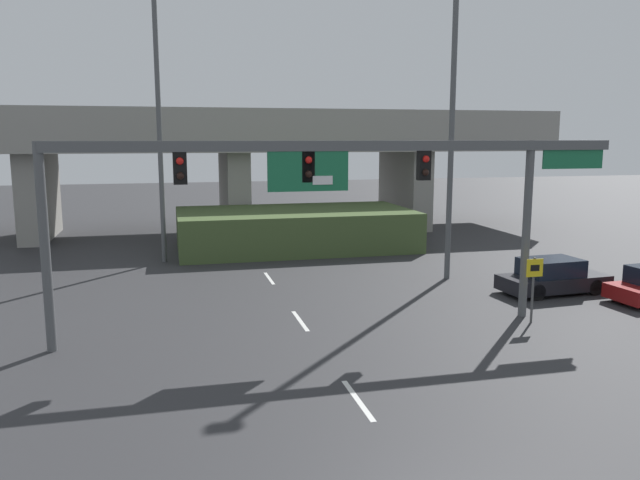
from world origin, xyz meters
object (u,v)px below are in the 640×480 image
(signal_gantry, at_px, (340,175))
(parked_sedan_near_right, at_px, (552,277))
(highway_light_pole_near, at_px, (453,93))
(speed_limit_sign, at_px, (534,280))
(highway_light_pole_far, at_px, (159,116))

(signal_gantry, distance_m, parked_sedan_near_right, 10.85)
(highway_light_pole_near, bearing_deg, parked_sedan_near_right, -48.90)
(speed_limit_sign, bearing_deg, parked_sedan_near_right, 48.15)
(signal_gantry, distance_m, speed_limit_sign, 7.45)
(signal_gantry, xyz_separation_m, highway_light_pole_near, (6.61, 6.03, 3.00))
(signal_gantry, relative_size, highway_light_pole_far, 1.35)
(signal_gantry, distance_m, highway_light_pole_near, 9.44)
(speed_limit_sign, xyz_separation_m, highway_light_pole_far, (-12.05, 13.69, 5.73))
(speed_limit_sign, bearing_deg, highway_light_pole_near, 89.09)
(signal_gantry, bearing_deg, speed_limit_sign, -7.15)
(highway_light_pole_near, height_order, highway_light_pole_far, highway_light_pole_near)
(signal_gantry, bearing_deg, parked_sedan_near_right, 15.30)
(signal_gantry, xyz_separation_m, highway_light_pole_far, (-5.54, 12.87, 2.19))
(highway_light_pole_far, bearing_deg, signal_gantry, -66.70)
(signal_gantry, height_order, highway_light_pole_near, highway_light_pole_near)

